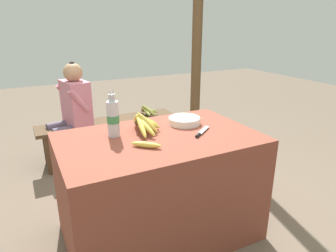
{
  "coord_description": "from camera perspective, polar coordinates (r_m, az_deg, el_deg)",
  "views": [
    {
      "loc": [
        -0.75,
        -1.62,
        1.43
      ],
      "look_at": [
        0.09,
        0.05,
        0.78
      ],
      "focal_mm": 32.0,
      "sensor_mm": 36.0,
      "label": 1
    }
  ],
  "objects": [
    {
      "name": "ground_plane",
      "position": [
        2.29,
        -1.55,
        -19.43
      ],
      "size": [
        12.0,
        12.0,
        0.0
      ],
      "primitive_type": "plane",
      "color": "brown"
    },
    {
      "name": "market_counter",
      "position": [
        2.08,
        -1.64,
        -11.47
      ],
      "size": [
        1.27,
        0.8,
        0.74
      ],
      "color": "brown",
      "rests_on": "ground_plane"
    },
    {
      "name": "banana_bunch_ripe",
      "position": [
        1.99,
        -4.72,
        0.8
      ],
      "size": [
        0.19,
        0.34,
        0.15
      ],
      "color": "#4C381E",
      "rests_on": "market_counter"
    },
    {
      "name": "serving_bowl",
      "position": [
        2.15,
        3.14,
        1.12
      ],
      "size": [
        0.23,
        0.23,
        0.05
      ],
      "color": "white",
      "rests_on": "market_counter"
    },
    {
      "name": "water_bottle",
      "position": [
        1.92,
        -10.43,
        1.51
      ],
      "size": [
        0.08,
        0.08,
        0.3
      ],
      "color": "silver",
      "rests_on": "market_counter"
    },
    {
      "name": "loose_banana_front",
      "position": [
        1.75,
        -4.14,
        -3.58
      ],
      "size": [
        0.16,
        0.15,
        0.04
      ],
      "rotation": [
        0.0,
        0.0,
        -0.72
      ],
      "color": "#E0C64C",
      "rests_on": "market_counter"
    },
    {
      "name": "knife",
      "position": [
        1.96,
        6.23,
        -1.28
      ],
      "size": [
        0.19,
        0.15,
        0.02
      ],
      "rotation": [
        0.0,
        0.0,
        0.66
      ],
      "color": "#BCBCC1",
      "rests_on": "market_counter"
    },
    {
      "name": "wooden_bench",
      "position": [
        3.31,
        -11.15,
        -0.11
      ],
      "size": [
        1.49,
        0.32,
        0.43
      ],
      "color": "#4C3823",
      "rests_on": "ground_plane"
    },
    {
      "name": "seated_vendor",
      "position": [
        3.13,
        -17.84,
        3.23
      ],
      "size": [
        0.44,
        0.42,
        1.07
      ],
      "rotation": [
        0.0,
        0.0,
        3.33
      ],
      "color": "#564C60",
      "rests_on": "ground_plane"
    },
    {
      "name": "banana_bunch_green",
      "position": [
        3.41,
        -4.03,
        3.1
      ],
      "size": [
        0.19,
        0.27,
        0.13
      ],
      "color": "#4C381E",
      "rests_on": "wooden_bench"
    },
    {
      "name": "support_post_far",
      "position": [
        4.01,
        5.61,
        18.31
      ],
      "size": [
        0.13,
        0.13,
        2.75
      ],
      "color": "brown",
      "rests_on": "ground_plane"
    }
  ]
}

